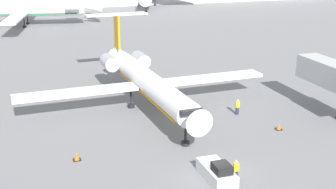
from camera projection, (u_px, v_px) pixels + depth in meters
ground_plane at (217, 179)px, 37.49m from camera, size 600.00×600.00×0.00m
airplane_main at (145, 79)px, 53.23m from camera, size 29.42×27.89×9.26m
pushback_tug at (217, 172)px, 37.20m from camera, size 1.84×4.39×1.76m
worker_near_tug at (236, 170)px, 36.91m from camera, size 0.40×0.25×1.79m
worker_by_wing at (237, 107)px, 51.50m from camera, size 0.40×0.25×1.78m
traffic_cone_left at (77, 156)px, 40.66m from camera, size 0.68×0.68×0.78m
traffic_cone_right at (279, 127)px, 47.45m from camera, size 0.67×0.67×0.61m
airplane_parked_far_left at (19, 8)px, 107.87m from camera, size 38.94×37.16×11.11m
jet_bridge at (333, 76)px, 50.53m from camera, size 3.20×9.70×6.19m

